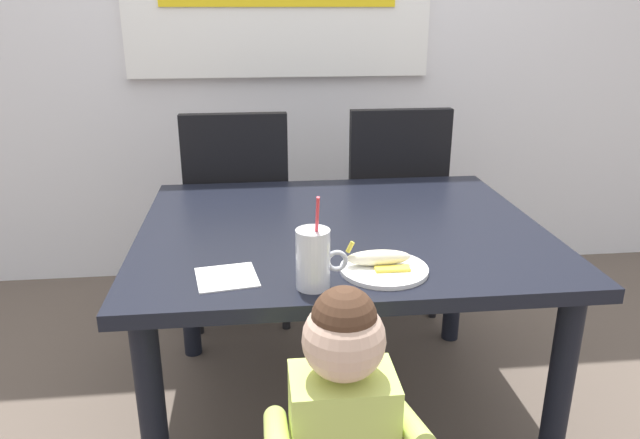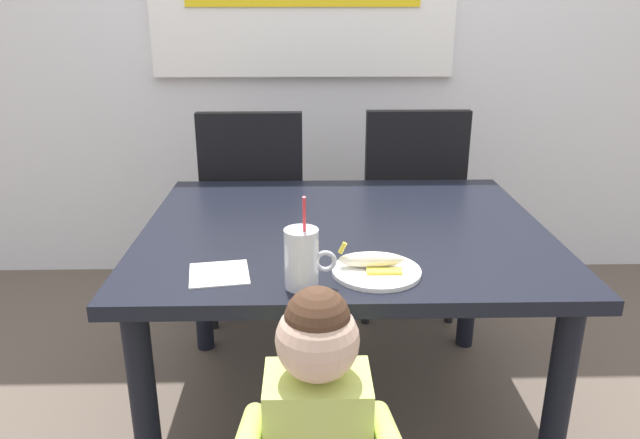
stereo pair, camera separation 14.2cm
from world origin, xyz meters
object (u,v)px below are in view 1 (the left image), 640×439
at_px(dining_chair_left, 238,207).
at_px(toddler_standing, 343,422).
at_px(snack_plate, 384,269).
at_px(peeled_banana, 379,258).
at_px(milk_cup, 314,262).
at_px(paper_napkin, 227,277).
at_px(dining_table, 341,252).
at_px(dining_chair_right, 391,199).

xyz_separation_m(dining_chair_left, toddler_standing, (0.24, -1.43, -0.02)).
bearing_deg(snack_plate, dining_chair_left, 110.81).
distance_m(dining_chair_left, peeled_banana, 1.13).
height_order(milk_cup, paper_napkin, milk_cup).
height_order(snack_plate, paper_napkin, snack_plate).
distance_m(toddler_standing, paper_napkin, 0.48).
relative_size(dining_table, dining_chair_right, 1.30).
bearing_deg(snack_plate, milk_cup, -159.53).
relative_size(dining_chair_right, peeled_banana, 5.57).
distance_m(dining_chair_right, snack_plate, 1.14).
height_order(dining_table, peeled_banana, peeled_banana).
distance_m(dining_chair_left, toddler_standing, 1.45).
relative_size(toddler_standing, snack_plate, 3.64).
distance_m(dining_table, toddler_standing, 0.73).
height_order(dining_chair_left, toddler_standing, dining_chair_left).
relative_size(toddler_standing, peeled_banana, 4.87).
bearing_deg(dining_chair_right, snack_plate, 75.97).
xyz_separation_m(dining_table, toddler_standing, (-0.10, -0.72, -0.09)).
xyz_separation_m(toddler_standing, snack_plate, (0.16, 0.36, 0.18)).
distance_m(dining_chair_left, paper_napkin, 1.07).
bearing_deg(snack_plate, paper_napkin, 179.46).
distance_m(dining_table, peeled_banana, 0.36).
relative_size(snack_plate, peeled_banana, 1.34).
relative_size(dining_chair_right, snack_plate, 4.17).
bearing_deg(dining_chair_left, peeled_banana, 110.59).
xyz_separation_m(dining_chair_right, toddler_standing, (-0.43, -1.45, -0.02)).
relative_size(dining_table, snack_plate, 5.44).
height_order(toddler_standing, snack_plate, toddler_standing).
bearing_deg(milk_cup, dining_table, 73.06).
distance_m(toddler_standing, milk_cup, 0.38).
relative_size(dining_chair_left, peeled_banana, 5.57).
xyz_separation_m(dining_chair_right, snack_plate, (-0.27, -1.09, 0.17)).
relative_size(toddler_standing, paper_napkin, 5.59).
xyz_separation_m(dining_chair_left, paper_napkin, (-0.00, -1.06, 0.16)).
distance_m(peeled_banana, paper_napkin, 0.40).
xyz_separation_m(snack_plate, peeled_banana, (-0.01, 0.01, 0.03)).
xyz_separation_m(dining_table, peeled_banana, (0.05, -0.34, 0.12)).
bearing_deg(paper_napkin, snack_plate, -0.54).
bearing_deg(milk_cup, dining_chair_left, 100.63).
distance_m(snack_plate, paper_napkin, 0.41).
bearing_deg(toddler_standing, snack_plate, 66.30).
height_order(dining_chair_left, snack_plate, dining_chair_left).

